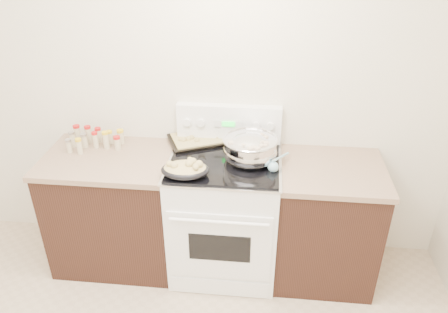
# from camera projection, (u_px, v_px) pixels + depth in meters

# --- Properties ---
(room_shell) EXTENTS (4.10, 3.60, 2.75)m
(room_shell) POSITION_uv_depth(u_px,v_px,m) (74.00, 169.00, 1.42)
(room_shell) COLOR beige
(room_shell) RESTS_ON ground
(counter_left) EXTENTS (0.93, 0.67, 0.92)m
(counter_left) POSITION_uv_depth(u_px,v_px,m) (116.00, 209.00, 3.31)
(counter_left) COLOR black
(counter_left) RESTS_ON ground
(counter_right) EXTENTS (0.73, 0.67, 0.92)m
(counter_right) POSITION_uv_depth(u_px,v_px,m) (325.00, 222.00, 3.17)
(counter_right) COLOR black
(counter_right) RESTS_ON ground
(kitchen_range) EXTENTS (0.78, 0.73, 1.22)m
(kitchen_range) POSITION_uv_depth(u_px,v_px,m) (225.00, 213.00, 3.22)
(kitchen_range) COLOR white
(kitchen_range) RESTS_ON ground
(mixing_bowl) EXTENTS (0.48, 0.48, 0.22)m
(mixing_bowl) POSITION_uv_depth(u_px,v_px,m) (250.00, 149.00, 2.95)
(mixing_bowl) COLOR silver
(mixing_bowl) RESTS_ON kitchen_range
(roasting_pan) EXTENTS (0.33, 0.24, 0.12)m
(roasting_pan) POSITION_uv_depth(u_px,v_px,m) (185.00, 169.00, 2.80)
(roasting_pan) COLOR black
(roasting_pan) RESTS_ON kitchen_range
(baking_sheet) EXTENTS (0.52, 0.46, 0.06)m
(baking_sheet) POSITION_uv_depth(u_px,v_px,m) (199.00, 139.00, 3.23)
(baking_sheet) COLOR black
(baking_sheet) RESTS_ON kitchen_range
(wooden_spoon) EXTENTS (0.17, 0.20, 0.04)m
(wooden_spoon) POSITION_uv_depth(u_px,v_px,m) (236.00, 159.00, 2.98)
(wooden_spoon) COLOR tan
(wooden_spoon) RESTS_ON kitchen_range
(blue_ladle) EXTENTS (0.14, 0.24, 0.09)m
(blue_ladle) POSITION_uv_depth(u_px,v_px,m) (274.00, 165.00, 2.87)
(blue_ladle) COLOR #87B9C9
(blue_ladle) RESTS_ON kitchen_range
(spice_jars) EXTENTS (0.39, 0.23, 0.13)m
(spice_jars) POSITION_uv_depth(u_px,v_px,m) (93.00, 139.00, 3.19)
(spice_jars) COLOR #BFB28C
(spice_jars) RESTS_ON counter_left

